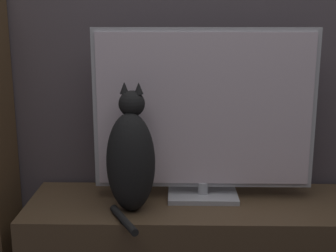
{
  "coord_description": "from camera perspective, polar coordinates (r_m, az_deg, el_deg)",
  "views": [
    {
      "loc": [
        -0.11,
        -0.86,
        1.29
      ],
      "look_at": [
        -0.15,
        0.94,
        0.87
      ],
      "focal_mm": 50.0,
      "sensor_mm": 36.0,
      "label": 1
    }
  ],
  "objects": [
    {
      "name": "wall_back",
      "position": [
        2.09,
        4.27,
        13.57
      ],
      "size": [
        4.8,
        0.05,
        2.6
      ],
      "color": "#564C51",
      "rests_on": "ground_plane"
    },
    {
      "name": "tv",
      "position": [
        1.91,
        4.34,
        1.43
      ],
      "size": [
        0.9,
        0.18,
        0.71
      ],
      "color": "#B7B7BC",
      "rests_on": "tv_stand"
    },
    {
      "name": "cat",
      "position": [
        1.82,
        -4.52,
        -4.0
      ],
      "size": [
        0.21,
        0.33,
        0.51
      ],
      "rotation": [
        0.0,
        0.0,
        -0.15
      ],
      "color": "black",
      "rests_on": "tv_stand"
    }
  ]
}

